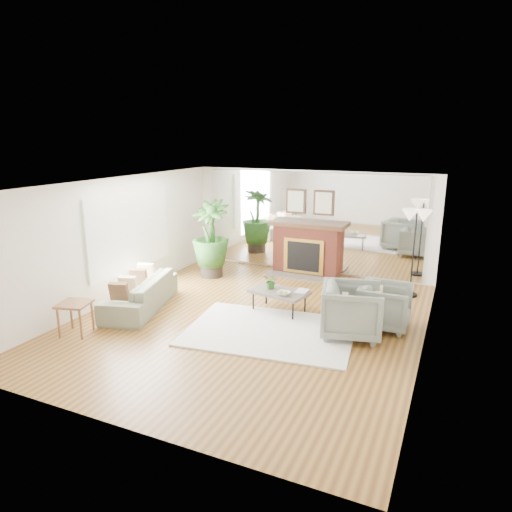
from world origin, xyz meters
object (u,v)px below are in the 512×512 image
at_px(armchair_back, 385,306).
at_px(side_table, 75,308).
at_px(coffee_table, 279,293).
at_px(floor_lamp, 416,223).
at_px(sofa, 140,293).
at_px(potted_ficus, 211,236).
at_px(fireplace, 306,247).
at_px(armchair_front, 352,311).

distance_m(armchair_back, side_table, 5.34).
height_order(coffee_table, floor_lamp, floor_lamp).
xyz_separation_m(coffee_table, floor_lamp, (2.20, 2.01, 1.18)).
bearing_deg(side_table, sofa, 80.90).
height_order(side_table, floor_lamp, floor_lamp).
relative_size(coffee_table, armchair_back, 1.35).
bearing_deg(coffee_table, sofa, -160.24).
distance_m(sofa, armchair_back, 4.63).
bearing_deg(floor_lamp, potted_ficus, -173.71).
xyz_separation_m(side_table, floor_lamp, (4.99, 4.37, 1.10)).
relative_size(fireplace, potted_ficus, 1.11).
bearing_deg(armchair_back, fireplace, 41.47).
distance_m(side_table, floor_lamp, 6.72).
xyz_separation_m(fireplace, sofa, (-2.23, -3.57, -0.35)).
bearing_deg(floor_lamp, armchair_front, -105.54).
relative_size(coffee_table, sofa, 0.56).
relative_size(coffee_table, side_table, 1.92).
bearing_deg(potted_ficus, fireplace, 29.60).
bearing_deg(fireplace, side_table, -116.15).
relative_size(potted_ficus, floor_lamp, 1.00).
distance_m(fireplace, armchair_front, 3.65).
bearing_deg(armchair_back, side_table, 116.87).
distance_m(sofa, side_table, 1.47).
relative_size(coffee_table, floor_lamp, 0.64).
xyz_separation_m(sofa, potted_ficus, (0.22, 2.42, 0.68)).
relative_size(armchair_back, potted_ficus, 0.47).
bearing_deg(sofa, side_table, -24.61).
height_order(fireplace, side_table, fireplace).
bearing_deg(side_table, potted_ficus, 83.37).
xyz_separation_m(fireplace, floor_lamp, (2.53, -0.64, 0.92)).
bearing_deg(sofa, potted_ficus, 159.33).
distance_m(armchair_front, potted_ficus, 4.37).
xyz_separation_m(fireplace, armchair_back, (2.29, -2.56, -0.26)).
height_order(sofa, floor_lamp, floor_lamp).
distance_m(armchair_back, floor_lamp, 2.26).
xyz_separation_m(sofa, armchair_back, (4.52, 1.01, 0.09)).
relative_size(side_table, potted_ficus, 0.33).
distance_m(coffee_table, side_table, 3.66).
bearing_deg(armchair_front, floor_lamp, -28.67).
height_order(armchair_back, floor_lamp, floor_lamp).
xyz_separation_m(fireplace, potted_ficus, (-2.01, -1.14, 0.33)).
bearing_deg(fireplace, floor_lamp, -14.17).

